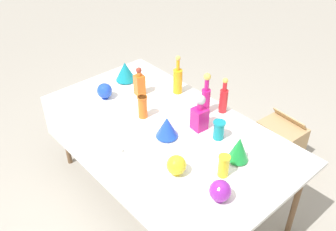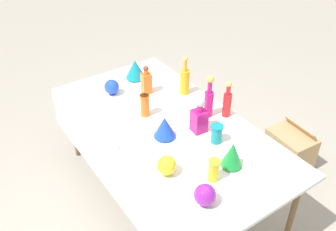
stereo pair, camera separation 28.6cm
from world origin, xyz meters
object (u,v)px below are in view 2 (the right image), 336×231
(tall_bottle_0, at_px, (185,80))
(square_decanter_0, at_px, (199,117))
(square_decanter_1, at_px, (146,82))
(slender_vase_0, at_px, (145,105))
(round_bowl_0, at_px, (112,87))
(tall_bottle_1, at_px, (227,102))
(tall_bottle_2, at_px, (209,99))
(cardboard_box_behind_left, at_px, (289,150))
(slender_vase_1, at_px, (217,133))
(fluted_vase_0, at_px, (232,154))
(fluted_vase_2, at_px, (135,69))
(slender_vase_2, at_px, (214,170))
(round_bowl_2, at_px, (205,195))
(fluted_vase_1, at_px, (165,127))
(round_bowl_1, at_px, (167,165))

(tall_bottle_0, xyz_separation_m, square_decanter_0, (0.50, -0.23, -0.00))
(square_decanter_1, height_order, slender_vase_0, square_decanter_1)
(tall_bottle_0, distance_m, round_bowl_0, 0.64)
(tall_bottle_0, bearing_deg, square_decanter_1, -126.52)
(round_bowl_0, bearing_deg, tall_bottle_1, 36.80)
(tall_bottle_1, height_order, square_decanter_1, tall_bottle_1)
(tall_bottle_2, height_order, cardboard_box_behind_left, tall_bottle_2)
(slender_vase_1, bearing_deg, fluted_vase_0, -18.01)
(fluted_vase_2, bearing_deg, tall_bottle_0, 25.01)
(slender_vase_2, distance_m, round_bowl_2, 0.22)
(square_decanter_0, relative_size, square_decanter_1, 1.14)
(tall_bottle_2, bearing_deg, tall_bottle_1, 54.97)
(square_decanter_0, bearing_deg, fluted_vase_2, 179.22)
(square_decanter_0, distance_m, round_bowl_0, 0.90)
(slender_vase_1, relative_size, slender_vase_2, 0.91)
(slender_vase_0, height_order, fluted_vase_1, slender_vase_0)
(round_bowl_0, distance_m, cardboard_box_behind_left, 1.78)
(square_decanter_0, xyz_separation_m, fluted_vase_0, (0.43, -0.06, -0.03))
(tall_bottle_2, bearing_deg, round_bowl_0, -146.19)
(tall_bottle_1, distance_m, round_bowl_1, 0.83)
(round_bowl_1, xyz_separation_m, round_bowl_2, (0.35, 0.04, 0.00))
(square_decanter_1, xyz_separation_m, slender_vase_2, (1.16, -0.21, -0.02))
(tall_bottle_1, relative_size, round_bowl_1, 2.22)
(tall_bottle_2, xyz_separation_m, slender_vase_2, (0.58, -0.44, -0.07))
(slender_vase_2, xyz_separation_m, cardboard_box_behind_left, (-0.30, 1.26, -0.66))
(fluted_vase_0, bearing_deg, fluted_vase_2, 177.01)
(slender_vase_1, distance_m, slender_vase_2, 0.39)
(square_decanter_1, height_order, fluted_vase_0, square_decanter_1)
(round_bowl_1, bearing_deg, tall_bottle_2, 119.14)
(square_decanter_1, bearing_deg, cardboard_box_behind_left, 50.45)
(slender_vase_0, height_order, round_bowl_1, slender_vase_0)
(tall_bottle_0, relative_size, tall_bottle_1, 1.14)
(tall_bottle_0, xyz_separation_m, round_bowl_0, (-0.35, -0.53, -0.06))
(slender_vase_2, xyz_separation_m, fluted_vase_2, (-1.44, 0.26, 0.01))
(square_decanter_0, xyz_separation_m, round_bowl_1, (0.25, -0.47, -0.05))
(tall_bottle_0, relative_size, slender_vase_0, 1.87)
(square_decanter_1, distance_m, slender_vase_1, 0.88)
(tall_bottle_0, distance_m, cardboard_box_behind_left, 1.24)
(square_decanter_0, height_order, round_bowl_1, square_decanter_0)
(tall_bottle_2, relative_size, round_bowl_1, 2.59)
(square_decanter_0, height_order, round_bowl_2, square_decanter_0)
(square_decanter_0, height_order, cardboard_box_behind_left, square_decanter_0)
(fluted_vase_0, bearing_deg, round_bowl_1, -114.57)
(fluted_vase_0, bearing_deg, fluted_vase_1, -159.32)
(slender_vase_1, bearing_deg, tall_bottle_2, 150.79)
(slender_vase_0, xyz_separation_m, round_bowl_0, (-0.44, -0.07, -0.03))
(square_decanter_0, height_order, fluted_vase_1, square_decanter_0)
(tall_bottle_0, bearing_deg, fluted_vase_0, -17.53)
(slender_vase_0, relative_size, round_bowl_2, 1.32)
(fluted_vase_0, xyz_separation_m, cardboard_box_behind_left, (-0.27, 1.07, -0.67))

